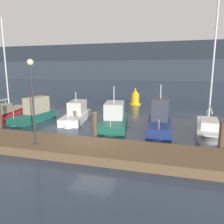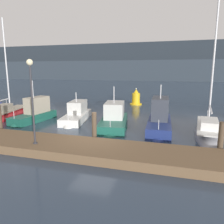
% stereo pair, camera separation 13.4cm
% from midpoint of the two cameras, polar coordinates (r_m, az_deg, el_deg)
% --- Properties ---
extents(ground_plane, '(400.00, 400.00, 0.00)m').
position_cam_midpoint_polar(ground_plane, '(13.18, -4.46, -8.20)').
color(ground_plane, '#2D3D51').
extents(dock, '(34.98, 2.80, 0.45)m').
position_cam_midpoint_polar(dock, '(11.76, -7.18, -9.50)').
color(dock, brown).
rests_on(dock, ground).
extents(mooring_pile_1, '(0.28, 0.28, 2.00)m').
position_cam_midpoint_polar(mooring_pile_1, '(16.63, -27.06, -1.78)').
color(mooring_pile_1, '#4C3D2D').
rests_on(mooring_pile_1, ground).
extents(mooring_pile_2, '(0.28, 0.28, 1.87)m').
position_cam_midpoint_polar(mooring_pile_2, '(13.00, -4.36, -4.15)').
color(mooring_pile_2, '#4C3D2D').
rests_on(mooring_pile_2, ground).
extents(mooring_pile_3, '(0.28, 0.28, 1.76)m').
position_cam_midpoint_polar(mooring_pile_3, '(12.46, 26.84, -6.29)').
color(mooring_pile_3, '#4C3D2D').
rests_on(mooring_pile_3, ground).
extents(sailboat_berth_2, '(3.12, 7.71, 9.51)m').
position_cam_midpoint_polar(sailboat_berth_2, '(22.27, -25.62, -0.99)').
color(sailboat_berth_2, red).
rests_on(sailboat_berth_2, ground).
extents(motorboat_berth_3, '(2.08, 5.08, 4.01)m').
position_cam_midpoint_polar(motorboat_berth_3, '(19.84, -19.37, -1.21)').
color(motorboat_berth_3, '#195647').
rests_on(motorboat_berth_3, ground).
extents(motorboat_berth_4, '(2.77, 5.85, 3.00)m').
position_cam_midpoint_polar(motorboat_berth_4, '(19.22, -9.01, -1.39)').
color(motorboat_berth_4, white).
rests_on(motorboat_berth_4, ground).
extents(motorboat_berth_5, '(3.05, 6.03, 3.60)m').
position_cam_midpoint_polar(motorboat_berth_5, '(16.86, 0.73, -2.74)').
color(motorboat_berth_5, '#195647').
rests_on(motorboat_berth_5, ground).
extents(motorboat_berth_6, '(2.03, 6.14, 3.79)m').
position_cam_midpoint_polar(motorboat_berth_6, '(16.41, 12.51, -2.94)').
color(motorboat_berth_6, navy).
rests_on(motorboat_berth_6, ground).
extents(sailboat_berth_7, '(2.32, 6.71, 10.27)m').
position_cam_midpoint_polar(sailboat_berth_7, '(16.23, 23.99, -4.97)').
color(sailboat_berth_7, gray).
rests_on(sailboat_berth_7, ground).
extents(channel_buoy, '(1.47, 1.47, 2.08)m').
position_cam_midpoint_polar(channel_buoy, '(27.67, 6.42, 3.54)').
color(channel_buoy, gold).
rests_on(channel_buoy, ground).
extents(dock_lamppost, '(0.32, 0.32, 4.40)m').
position_cam_midpoint_polar(dock_lamppost, '(11.85, -19.98, 5.67)').
color(dock_lamppost, '#2D2D33').
rests_on(dock_lamppost, dock).
extents(hillside_backdrop, '(240.00, 23.00, 15.74)m').
position_cam_midpoint_polar(hillside_backdrop, '(100.97, 12.63, 12.35)').
color(hillside_backdrop, '#232B33').
rests_on(hillside_backdrop, ground).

